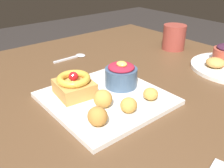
# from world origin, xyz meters

# --- Properties ---
(dining_table) EXTENTS (1.24, 1.00, 0.73)m
(dining_table) POSITION_xyz_m (0.00, 0.00, 0.64)
(dining_table) COLOR brown
(dining_table) RESTS_ON ground_plane
(front_plate) EXTENTS (0.28, 0.28, 0.01)m
(front_plate) POSITION_xyz_m (-0.07, -0.11, 0.74)
(front_plate) COLOR white
(front_plate) RESTS_ON dining_table
(cake_slice) EXTENTS (0.10, 0.10, 0.06)m
(cake_slice) POSITION_xyz_m (-0.13, -0.16, 0.77)
(cake_slice) COLOR #C68E47
(cake_slice) RESTS_ON front_plate
(berry_ramekin) EXTENTS (0.09, 0.09, 0.07)m
(berry_ramekin) POSITION_xyz_m (-0.09, -0.04, 0.77)
(berry_ramekin) COLOR #3D5675
(berry_ramekin) RESTS_ON front_plate
(fritter_front) EXTENTS (0.04, 0.04, 0.03)m
(fritter_front) POSITION_xyz_m (0.02, -0.11, 0.76)
(fritter_front) COLOR gold
(fritter_front) RESTS_ON front_plate
(fritter_middle) EXTENTS (0.04, 0.04, 0.03)m
(fritter_middle) POSITION_xyz_m (0.01, -0.03, 0.76)
(fritter_middle) COLOR gold
(fritter_middle) RESTS_ON front_plate
(fritter_back) EXTENTS (0.04, 0.04, 0.04)m
(fritter_back) POSITION_xyz_m (-0.03, -0.14, 0.76)
(fritter_back) COLOR gold
(fritter_back) RESTS_ON front_plate
(fritter_extra) EXTENTS (0.04, 0.04, 0.04)m
(fritter_extra) POSITION_xyz_m (0.02, -0.20, 0.76)
(fritter_extra) COLOR #BC7F38
(fritter_extra) RESTS_ON front_plate
(back_pastry) EXTENTS (0.06, 0.06, 0.03)m
(back_pastry) POSITION_xyz_m (0.01, 0.28, 0.76)
(back_pastry) COLOR #C68E47
(back_pastry) RESTS_ON back_plate
(spoon) EXTENTS (0.04, 0.13, 0.00)m
(spoon) POSITION_xyz_m (-0.38, -0.01, 0.73)
(spoon) COLOR silver
(spoon) RESTS_ON dining_table
(coffee_mug) EXTENTS (0.09, 0.09, 0.09)m
(coffee_mug) POSITION_xyz_m (-0.21, 0.34, 0.78)
(coffee_mug) COLOR #993D33
(coffee_mug) RESTS_ON dining_table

